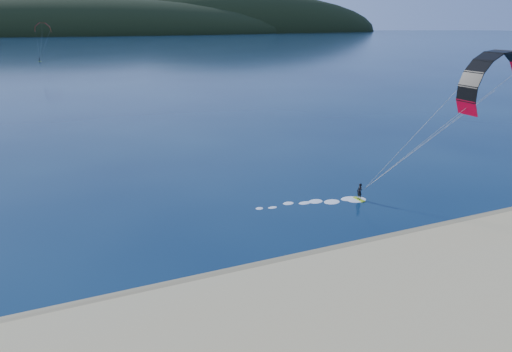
{
  "coord_description": "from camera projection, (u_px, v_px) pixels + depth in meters",
  "views": [
    {
      "loc": [
        -8.89,
        -18.38,
        16.23
      ],
      "look_at": [
        2.47,
        10.0,
        5.0
      ],
      "focal_mm": 29.25,
      "sensor_mm": 36.0,
      "label": 1
    }
  ],
  "objects": [
    {
      "name": "ground",
      "position": [
        280.0,
        314.0,
        24.71
      ],
      "size": [
        1800.0,
        1800.0,
        0.0
      ],
      "primitive_type": "plane",
      "color": "#081D3B",
      "rests_on": "ground"
    },
    {
      "name": "kitesurfer_near",
      "position": [
        485.0,
        97.0,
        34.27
      ],
      "size": [
        21.87,
        9.35,
        14.91
      ],
      "color": "#A8D118",
      "rests_on": "ground"
    },
    {
      "name": "wet_sand",
      "position": [
        252.0,
        274.0,
        28.62
      ],
      "size": [
        220.0,
        2.5,
        0.1
      ],
      "color": "olive",
      "rests_on": "ground"
    },
    {
      "name": "headland",
      "position": [
        86.0,
        34.0,
        674.4
      ],
      "size": [
        1200.0,
        310.0,
        140.0
      ],
      "color": "black",
      "rests_on": "ground"
    },
    {
      "name": "kitesurfer_far",
      "position": [
        43.0,
        31.0,
        180.8
      ],
      "size": [
        7.61,
        4.89,
        14.92
      ],
      "color": "#A8D118",
      "rests_on": "ground"
    }
  ]
}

